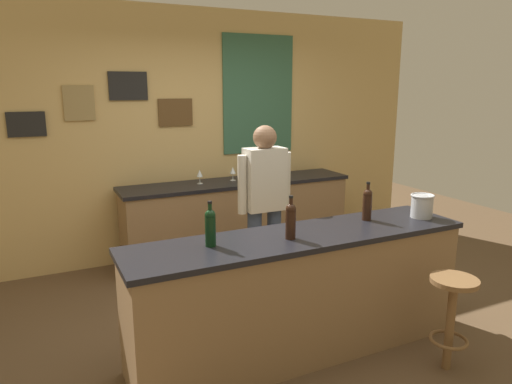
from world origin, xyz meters
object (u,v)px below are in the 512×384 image
bartender (265,201)px  wine_glass_c (241,170)px  wine_bottle_c (367,203)px  wine_bottle_a (210,226)px  wine_glass_a (200,174)px  ice_bucket (422,205)px  wine_glass_b (233,171)px  bar_stool (452,308)px  wine_bottle_b (291,220)px  wine_glass_d (253,170)px

bartender → wine_glass_c: 1.23m
bartender → wine_bottle_c: 0.97m
wine_bottle_a → wine_glass_a: (0.63, 2.04, -0.05)m
bartender → wine_bottle_a: 1.22m
bartender → ice_bucket: size_ratio=8.61×
wine_glass_c → wine_glass_b: bearing=-171.9°
bar_stool → wine_bottle_b: wine_bottle_b is taller
bartender → wine_bottle_b: bartender is taller
wine_glass_c → wine_bottle_c: bearing=-84.9°
wine_glass_a → wine_glass_d: (0.63, -0.05, 0.00)m
wine_glass_b → wine_glass_c: (0.11, 0.02, 0.00)m
bartender → ice_bucket: (0.93, -0.96, 0.08)m
wine_glass_d → bar_stool: bearing=-85.0°
bar_stool → wine_glass_a: wine_glass_a is taller
bar_stool → wine_glass_b: bearing=99.6°
wine_bottle_c → wine_glass_d: size_ratio=1.97×
wine_glass_d → wine_bottle_a: bearing=-122.3°
wine_glass_a → wine_glass_b: size_ratio=1.00×
wine_bottle_c → wine_glass_d: wine_bottle_c is taller
ice_bucket → wine_glass_b: size_ratio=1.21×
wine_glass_c → wine_glass_d: same height
bar_stool → wine_glass_a: size_ratio=4.39×
wine_glass_b → wine_glass_c: size_ratio=1.00×
wine_bottle_a → wine_bottle_b: bearing=-9.9°
bar_stool → wine_bottle_b: 1.27m
wine_bottle_c → wine_glass_a: 2.11m
wine_bottle_a → wine_glass_d: size_ratio=1.97×
wine_bottle_b → wine_bottle_c: bearing=10.4°
wine_glass_b → wine_bottle_b: bearing=-102.5°
wine_bottle_c → wine_glass_c: (-0.18, 2.02, -0.05)m
wine_bottle_a → wine_glass_c: wine_bottle_a is taller
bar_stool → wine_bottle_c: bearing=103.1°
wine_bottle_b → wine_glass_a: 2.14m
bartender → ice_bucket: 1.34m
wine_bottle_c → wine_glass_b: wine_bottle_c is taller
bar_stool → ice_bucket: 0.87m
wine_glass_a → wine_glass_c: same height
wine_bottle_c → wine_glass_a: size_ratio=1.97×
wine_bottle_c → ice_bucket: size_ratio=1.63×
wine_glass_c → wine_glass_d: size_ratio=1.00×
wine_glass_c → wine_bottle_b: bearing=-105.3°
ice_bucket → wine_glass_c: ice_bucket is taller
bar_stool → wine_glass_a: 2.92m
wine_bottle_a → wine_bottle_c: same height
bartender → wine_glass_c: bearing=75.9°
wine_bottle_a → wine_bottle_b: (0.55, -0.10, 0.00)m
bartender → bar_stool: (0.65, -1.57, -0.48)m
wine_bottle_b → wine_glass_c: 2.24m
bartender → wine_bottle_a: bearing=-133.8°
wine_bottle_a → wine_bottle_c: 1.32m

